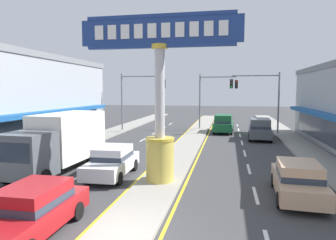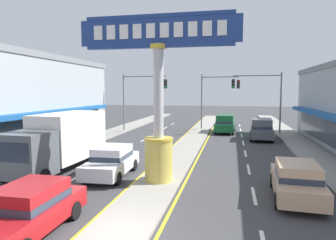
{
  "view_description": "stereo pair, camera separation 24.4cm",
  "coord_description": "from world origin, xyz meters",
  "px_view_note": "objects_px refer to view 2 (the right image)",
  "views": [
    {
      "loc": [
        3.12,
        -8.2,
        4.41
      ],
      "look_at": [
        -0.5,
        10.13,
        2.6
      ],
      "focal_mm": 32.56,
      "sensor_mm": 36.0,
      "label": 1
    },
    {
      "loc": [
        3.36,
        -8.15,
        4.41
      ],
      "look_at": [
        -0.5,
        10.13,
        2.6
      ],
      "focal_mm": 32.56,
      "sensor_mm": 36.0,
      "label": 2
    }
  ],
  "objects_px": {
    "box_truck_near_right_lane": "(60,140)",
    "suv_far_left_oncoming": "(262,129)",
    "storefront_left": "(1,101)",
    "traffic_light_left_side": "(139,92)",
    "traffic_light_right_side": "(262,92)",
    "sedan_far_right_lane": "(297,180)",
    "suv_mid_left_lane": "(225,123)",
    "sedan_kerb_right": "(29,209)",
    "district_sign": "(158,101)",
    "sedan_near_left_lane": "(112,161)",
    "traffic_light_median_far": "(215,92)"
  },
  "relations": [
    {
      "from": "sedan_far_right_lane",
      "to": "suv_far_left_oncoming",
      "type": "xyz_separation_m",
      "value": [
        -0.0,
        15.39,
        0.2
      ]
    },
    {
      "from": "traffic_light_right_side",
      "to": "sedan_kerb_right",
      "type": "xyz_separation_m",
      "value": [
        -8.95,
        -23.71,
        -3.46
      ]
    },
    {
      "from": "suv_mid_left_lane",
      "to": "sedan_kerb_right",
      "type": "relative_size",
      "value": 1.09
    },
    {
      "from": "traffic_light_right_side",
      "to": "sedan_far_right_lane",
      "type": "relative_size",
      "value": 1.41
    },
    {
      "from": "sedan_kerb_right",
      "to": "sedan_near_left_lane",
      "type": "bearing_deg",
      "value": 90.01
    },
    {
      "from": "traffic_light_right_side",
      "to": "storefront_left",
      "type": "bearing_deg",
      "value": -150.52
    },
    {
      "from": "traffic_light_median_far",
      "to": "sedan_near_left_lane",
      "type": "bearing_deg",
      "value": -102.04
    },
    {
      "from": "traffic_light_left_side",
      "to": "suv_mid_left_lane",
      "type": "xyz_separation_m",
      "value": [
        8.95,
        1.26,
        -3.26
      ]
    },
    {
      "from": "box_truck_near_right_lane",
      "to": "sedan_kerb_right",
      "type": "xyz_separation_m",
      "value": [
        3.22,
        -7.1,
        -0.91
      ]
    },
    {
      "from": "sedan_far_right_lane",
      "to": "suv_mid_left_lane",
      "type": "relative_size",
      "value": 0.94
    },
    {
      "from": "traffic_light_right_side",
      "to": "box_truck_near_right_lane",
      "type": "distance_m",
      "value": 20.75
    },
    {
      "from": "traffic_light_median_far",
      "to": "sedan_far_right_lane",
      "type": "relative_size",
      "value": 1.41
    },
    {
      "from": "traffic_light_median_far",
      "to": "sedan_kerb_right",
      "type": "relative_size",
      "value": 1.44
    },
    {
      "from": "suv_far_left_oncoming",
      "to": "sedan_far_right_lane",
      "type": "bearing_deg",
      "value": -90.0
    },
    {
      "from": "suv_mid_left_lane",
      "to": "storefront_left",
      "type": "bearing_deg",
      "value": -144.3
    },
    {
      "from": "sedan_kerb_right",
      "to": "box_truck_near_right_lane",
      "type": "bearing_deg",
      "value": 114.39
    },
    {
      "from": "box_truck_near_right_lane",
      "to": "suv_far_left_oncoming",
      "type": "xyz_separation_m",
      "value": [
        11.88,
        13.22,
        -0.71
      ]
    },
    {
      "from": "storefront_left",
      "to": "sedan_near_left_lane",
      "type": "bearing_deg",
      "value": -26.73
    },
    {
      "from": "sedan_far_right_lane",
      "to": "traffic_light_left_side",
      "type": "bearing_deg",
      "value": 124.16
    },
    {
      "from": "sedan_far_right_lane",
      "to": "sedan_kerb_right",
      "type": "relative_size",
      "value": 1.02
    },
    {
      "from": "district_sign",
      "to": "traffic_light_median_far",
      "type": "distance_m",
      "value": 20.42
    },
    {
      "from": "traffic_light_right_side",
      "to": "sedan_near_left_lane",
      "type": "height_order",
      "value": "traffic_light_right_side"
    },
    {
      "from": "sedan_far_right_lane",
      "to": "sedan_kerb_right",
      "type": "xyz_separation_m",
      "value": [
        -8.66,
        -4.94,
        0.0
      ]
    },
    {
      "from": "storefront_left",
      "to": "suv_far_left_oncoming",
      "type": "distance_m",
      "value": 21.69
    },
    {
      "from": "traffic_light_median_far",
      "to": "suv_far_left_oncoming",
      "type": "xyz_separation_m",
      "value": [
        4.48,
        -5.87,
        -3.21
      ]
    },
    {
      "from": "traffic_light_left_side",
      "to": "traffic_light_right_side",
      "type": "distance_m",
      "value": 12.56
    },
    {
      "from": "suv_mid_left_lane",
      "to": "suv_far_left_oncoming",
      "type": "distance_m",
      "value": 5.12
    },
    {
      "from": "traffic_light_median_far",
      "to": "sedan_near_left_lane",
      "type": "relative_size",
      "value": 1.43
    },
    {
      "from": "traffic_light_median_far",
      "to": "sedan_far_right_lane",
      "type": "xyz_separation_m",
      "value": [
        4.48,
        -21.26,
        -3.41
      ]
    },
    {
      "from": "box_truck_near_right_lane",
      "to": "suv_far_left_oncoming",
      "type": "relative_size",
      "value": 1.49
    },
    {
      "from": "traffic_light_left_side",
      "to": "suv_far_left_oncoming",
      "type": "distance_m",
      "value": 12.95
    },
    {
      "from": "sedan_far_right_lane",
      "to": "sedan_kerb_right",
      "type": "height_order",
      "value": "same"
    },
    {
      "from": "suv_mid_left_lane",
      "to": "sedan_kerb_right",
      "type": "height_order",
      "value": "suv_mid_left_lane"
    },
    {
      "from": "sedan_near_left_lane",
      "to": "sedan_kerb_right",
      "type": "relative_size",
      "value": 1.01
    },
    {
      "from": "district_sign",
      "to": "suv_mid_left_lane",
      "type": "distance_m",
      "value": 18.84
    },
    {
      "from": "district_sign",
      "to": "sedan_kerb_right",
      "type": "xyz_separation_m",
      "value": [
        -2.68,
        -5.83,
        -3.15
      ]
    },
    {
      "from": "sedan_near_left_lane",
      "to": "sedan_kerb_right",
      "type": "xyz_separation_m",
      "value": [
        0.0,
        -6.58,
        0.0
      ]
    },
    {
      "from": "district_sign",
      "to": "sedan_far_right_lane",
      "type": "bearing_deg",
      "value": -8.52
    },
    {
      "from": "sedan_kerb_right",
      "to": "suv_mid_left_lane",
      "type": "bearing_deg",
      "value": 77.52
    },
    {
      "from": "storefront_left",
      "to": "traffic_light_right_side",
      "type": "distance_m",
      "value": 23.27
    },
    {
      "from": "traffic_light_right_side",
      "to": "sedan_near_left_lane",
      "type": "bearing_deg",
      "value": -117.59
    },
    {
      "from": "storefront_left",
      "to": "box_truck_near_right_lane",
      "type": "distance_m",
      "value": 9.77
    },
    {
      "from": "suv_far_left_oncoming",
      "to": "sedan_kerb_right",
      "type": "relative_size",
      "value": 1.09
    },
    {
      "from": "storefront_left",
      "to": "traffic_light_left_side",
      "type": "relative_size",
      "value": 3.41
    },
    {
      "from": "sedan_near_left_lane",
      "to": "sedan_far_right_lane",
      "type": "bearing_deg",
      "value": -10.74
    },
    {
      "from": "storefront_left",
      "to": "traffic_light_left_side",
      "type": "height_order",
      "value": "storefront_left"
    },
    {
      "from": "box_truck_near_right_lane",
      "to": "sedan_far_right_lane",
      "type": "relative_size",
      "value": 1.59
    },
    {
      "from": "traffic_light_left_side",
      "to": "suv_mid_left_lane",
      "type": "bearing_deg",
      "value": 8.0
    },
    {
      "from": "traffic_light_right_side",
      "to": "sedan_far_right_lane",
      "type": "distance_m",
      "value": 19.1
    },
    {
      "from": "traffic_light_right_side",
      "to": "box_truck_near_right_lane",
      "type": "height_order",
      "value": "traffic_light_right_side"
    }
  ]
}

